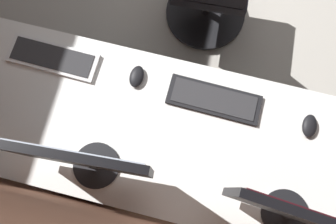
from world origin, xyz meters
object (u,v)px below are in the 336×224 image
at_px(keyboard_main, 214,100).
at_px(monitor_secondary, 83,160).
at_px(keyboard_spare, 53,58).
at_px(mouse_spare, 310,126).
at_px(drawer_pedestal, 116,137).
at_px(mouse_main, 137,76).
at_px(monitor_primary, 310,218).

bearing_deg(keyboard_main, monitor_secondary, 43.51).
bearing_deg(keyboard_spare, mouse_spare, 178.47).
distance_m(drawer_pedestal, mouse_main, 0.48).
distance_m(keyboard_main, mouse_main, 0.37).
bearing_deg(keyboard_main, drawer_pedestal, 26.69).
height_order(mouse_main, mouse_spare, same).
relative_size(monitor_secondary, mouse_spare, 4.93).
xyz_separation_m(monitor_secondary, keyboard_spare, (0.34, -0.42, -0.24)).
relative_size(keyboard_main, mouse_main, 4.06).
xyz_separation_m(monitor_primary, mouse_main, (0.76, -0.43, -0.24)).
distance_m(drawer_pedestal, keyboard_spare, 0.56).
bearing_deg(mouse_main, keyboard_spare, 0.60).
height_order(monitor_secondary, keyboard_spare, monitor_secondary).
bearing_deg(drawer_pedestal, monitor_secondary, 98.84).
distance_m(monitor_primary, monitor_secondary, 0.82).
distance_m(monitor_secondary, mouse_spare, 0.97).
bearing_deg(keyboard_spare, mouse_main, -179.40).
bearing_deg(drawer_pedestal, monitor_primary, 168.25).
relative_size(monitor_secondary, keyboard_spare, 1.21).
distance_m(monitor_secondary, keyboard_spare, 0.59).
bearing_deg(monitor_primary, drawer_pedestal, -11.75).
relative_size(monitor_primary, monitor_secondary, 1.13).
height_order(monitor_secondary, mouse_main, monitor_secondary).
distance_m(keyboard_spare, mouse_main, 0.40).
distance_m(monitor_primary, keyboard_main, 0.62).
bearing_deg(monitor_primary, monitor_secondary, 0.07).
distance_m(keyboard_main, mouse_spare, 0.43).
distance_m(monitor_secondary, mouse_main, 0.49).
height_order(keyboard_spare, mouse_spare, mouse_spare).
xyz_separation_m(drawer_pedestal, keyboard_spare, (0.31, -0.24, 0.39)).
height_order(drawer_pedestal, keyboard_spare, keyboard_spare).
xyz_separation_m(drawer_pedestal, mouse_spare, (-0.89, -0.21, 0.40)).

